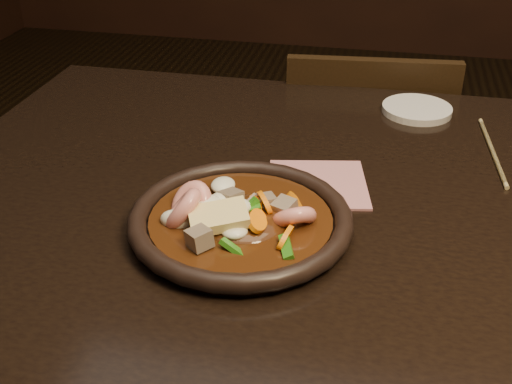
# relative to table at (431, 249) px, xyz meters

# --- Properties ---
(table) EXTENTS (1.60, 0.90, 0.75)m
(table) POSITION_rel_table_xyz_m (0.00, 0.00, 0.00)
(table) COLOR black
(table) RESTS_ON floor
(chair) EXTENTS (0.42, 0.42, 0.81)m
(chair) POSITION_rel_table_xyz_m (-0.13, 0.58, -0.23)
(chair) COLOR black
(chair) RESTS_ON floor
(plate) EXTENTS (0.31, 0.31, 0.03)m
(plate) POSITION_rel_table_xyz_m (-0.27, -0.12, 0.09)
(plate) COLOR black
(plate) RESTS_ON table
(stirfry) EXTENTS (0.22, 0.18, 0.07)m
(stirfry) POSITION_rel_table_xyz_m (-0.28, -0.12, 0.10)
(stirfry) COLOR #341909
(stirfry) RESTS_ON plate
(saucer_left) EXTENTS (0.13, 0.13, 0.01)m
(saucer_left) POSITION_rel_table_xyz_m (-0.03, 0.34, 0.08)
(saucer_left) COLOR silver
(saucer_left) RESTS_ON table
(chopsticks) EXTENTS (0.03, 0.25, 0.01)m
(chopsticks) POSITION_rel_table_xyz_m (0.09, 0.20, 0.08)
(chopsticks) COLOR tan
(chopsticks) RESTS_ON table
(napkin) EXTENTS (0.17, 0.17, 0.00)m
(napkin) POSITION_rel_table_xyz_m (-0.18, 0.03, 0.08)
(napkin) COLOR #B46F74
(napkin) RESTS_ON table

